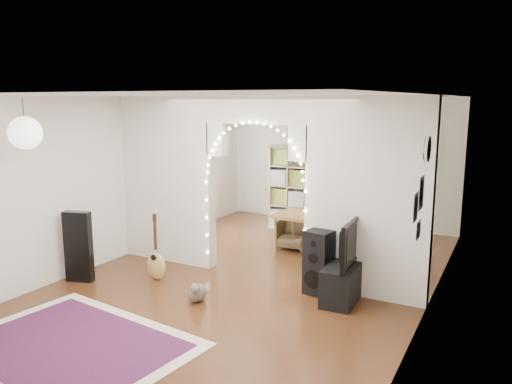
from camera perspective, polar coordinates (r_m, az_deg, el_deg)
The scene contains 25 objects.
floor at distance 7.74m, azimuth 0.12°, elevation -9.48°, with size 7.50×7.50×0.00m, color black.
ceiling at distance 7.27m, azimuth 0.13°, elevation 10.94°, with size 5.00×7.50×0.02m, color white.
wall_back at distance 10.81m, azimuth 9.44°, elevation 3.48°, with size 5.00×0.02×2.70m, color silver.
wall_front at distance 4.51m, azimuth -22.83°, elevation -7.02°, with size 5.00×0.02×2.70m, color silver.
wall_left at distance 8.81m, azimuth -14.42°, elevation 1.73°, with size 0.02×7.50×2.70m, color silver.
wall_right at distance 6.62m, azimuth 19.65°, elevation -1.38°, with size 0.02×7.50×2.70m, color silver.
divider_wall at distance 7.37m, azimuth 0.13°, elevation 0.98°, with size 5.00×0.20×2.70m.
fairy_lights at distance 7.24m, azimuth -0.35°, elevation 1.81°, with size 1.64×0.04×1.60m, color #FFEABF, non-canonical shape.
window at distance 10.17m, azimuth -7.51°, elevation 3.95°, with size 0.04×1.20×1.40m, color white.
wall_clock at distance 5.93m, azimuth 19.04°, elevation 4.67°, with size 0.31×0.31×0.03m, color white.
picture_frames at distance 5.63m, azimuth 18.04°, elevation -1.75°, with size 0.02×0.50×0.70m, color white, non-canonical shape.
paper_lantern at distance 6.66m, azimuth -24.87°, elevation 6.15°, with size 0.40×0.40×0.40m, color white.
ceiling_fan at distance 9.09m, azimuth 6.08°, elevation 8.90°, with size 1.10×1.10×0.30m, color gold, non-canonical shape.
area_rug at distance 6.02m, azimuth -20.47°, elevation -16.17°, with size 2.56×1.91×0.02m, color maroon.
guitar_case at distance 7.79m, azimuth -19.63°, elevation -5.91°, with size 0.40×0.13×1.05m, color black.
acoustic_guitar at distance 7.59m, azimuth -11.37°, elevation -7.13°, with size 0.35×0.14×0.85m.
tabby_cat at distance 6.78m, azimuth -6.74°, elevation -11.32°, with size 0.32×0.48×0.32m.
floor_speaker at distance 6.95m, azimuth 7.16°, elevation -8.02°, with size 0.39×0.36×0.89m.
media_console at distance 6.91m, azimuth 10.07°, elevation -9.95°, with size 0.40×1.00×0.50m, color black.
tv at distance 6.73m, azimuth 10.22°, elevation -5.48°, with size 1.07×0.14×0.62m, color black.
bookcase at distance 10.36m, azimuth 6.09°, elevation 0.54°, with size 1.68×0.43×1.72m, color tan.
dining_table at distance 8.39m, azimuth 6.41°, elevation -3.09°, with size 1.26×0.89×0.76m.
flower_vase at distance 8.35m, azimuth 6.43°, elevation -1.97°, with size 0.18×0.18×0.19m, color white.
dining_chair_left at distance 9.04m, azimuth 4.43°, elevation -4.76°, with size 0.57×0.59×0.54m, color #4F3E27.
dining_chair_right at distance 8.74m, azimuth 11.37°, elevation -5.68°, with size 0.51×0.52×0.48m, color #4F3E27.
Camera 1 is at (3.38, -6.44, 2.64)m, focal length 35.00 mm.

